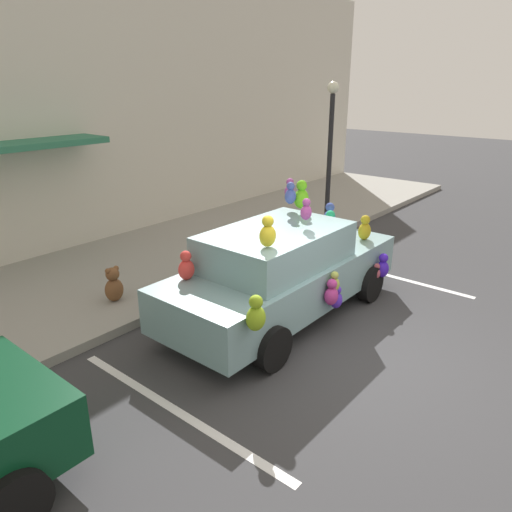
% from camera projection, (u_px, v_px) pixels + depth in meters
% --- Properties ---
extents(ground_plane, '(60.00, 60.00, 0.00)m').
position_uv_depth(ground_plane, '(348.00, 356.00, 6.83)').
color(ground_plane, '#38383A').
extents(sidewalk, '(24.00, 4.00, 0.15)m').
position_uv_depth(sidewalk, '(133.00, 269.00, 9.81)').
color(sidewalk, gray).
rests_on(sidewalk, ground).
extents(storefront_building, '(24.00, 1.25, 6.40)m').
position_uv_depth(storefront_building, '(56.00, 106.00, 10.01)').
color(storefront_building, beige).
rests_on(storefront_building, ground).
extents(parking_stripe_front, '(0.12, 3.60, 0.01)m').
position_uv_depth(parking_stripe_front, '(383.00, 274.00, 9.73)').
color(parking_stripe_front, silver).
rests_on(parking_stripe_front, ground).
extents(parking_stripe_rear, '(0.12, 3.60, 0.01)m').
position_uv_depth(parking_stripe_rear, '(175.00, 410.00, 5.72)').
color(parking_stripe_rear, silver).
rests_on(parking_stripe_rear, ground).
extents(plush_covered_car, '(4.54, 2.04, 2.12)m').
position_uv_depth(plush_covered_car, '(283.00, 270.00, 7.76)').
color(plush_covered_car, '#75999D').
rests_on(plush_covered_car, ground).
extents(teddy_bear_on_sidewalk, '(0.32, 0.27, 0.62)m').
position_uv_depth(teddy_bear_on_sidewalk, '(114.00, 285.00, 8.12)').
color(teddy_bear_on_sidewalk, brown).
rests_on(teddy_bear_on_sidewalk, sidewalk).
extents(street_lamp_post, '(0.28, 0.28, 3.53)m').
position_uv_depth(street_lamp_post, '(330.00, 139.00, 11.74)').
color(street_lamp_post, black).
rests_on(street_lamp_post, sidewalk).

